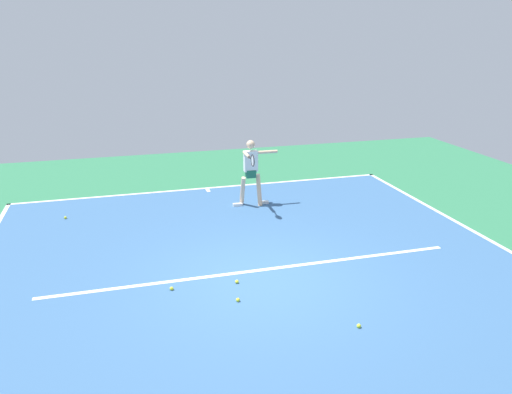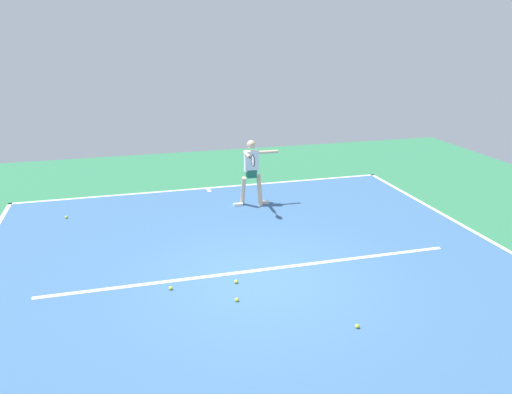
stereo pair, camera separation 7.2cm
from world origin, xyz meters
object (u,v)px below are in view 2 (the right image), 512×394
(tennis_player, at_px, (252,169))
(tennis_ball_by_baseline, at_px, (171,288))
(tennis_ball_by_sideline, at_px, (237,300))
(tennis_ball_far_corner, at_px, (66,217))
(tennis_ball_near_player, at_px, (357,326))
(tennis_ball_centre_court, at_px, (236,282))

(tennis_player, height_order, tennis_ball_by_baseline, tennis_player)
(tennis_ball_by_sideline, bearing_deg, tennis_ball_far_corner, -57.66)
(tennis_ball_near_player, distance_m, tennis_ball_centre_court, 2.37)
(tennis_ball_by_sideline, xyz_separation_m, tennis_ball_centre_court, (-0.13, -0.62, 0.00))
(tennis_ball_by_baseline, xyz_separation_m, tennis_ball_near_player, (-2.61, 1.93, 0.00))
(tennis_player, height_order, tennis_ball_centre_court, tennis_player)
(tennis_ball_by_baseline, bearing_deg, tennis_player, -122.46)
(tennis_ball_near_player, bearing_deg, tennis_ball_far_corner, -52.61)
(tennis_ball_near_player, relative_size, tennis_ball_by_sideline, 1.00)
(tennis_ball_by_baseline, distance_m, tennis_ball_by_sideline, 1.23)
(tennis_ball_far_corner, relative_size, tennis_ball_centre_court, 1.00)
(tennis_player, xyz_separation_m, tennis_ball_by_sideline, (1.47, 4.61, -0.94))
(tennis_ball_near_player, height_order, tennis_ball_centre_court, same)
(tennis_player, height_order, tennis_ball_near_player, tennis_player)
(tennis_player, xyz_separation_m, tennis_ball_far_corner, (4.55, -0.25, -0.94))
(tennis_player, relative_size, tennis_ball_by_baseline, 26.03)
(tennis_ball_near_player, bearing_deg, tennis_player, -88.88)
(tennis_ball_far_corner, distance_m, tennis_ball_centre_court, 5.31)
(tennis_ball_far_corner, distance_m, tennis_ball_near_player, 7.68)
(tennis_ball_near_player, height_order, tennis_ball_by_sideline, same)
(tennis_player, xyz_separation_m, tennis_ball_centre_court, (1.34, 3.99, -0.94))
(tennis_ball_near_player, bearing_deg, tennis_ball_centre_court, -52.05)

